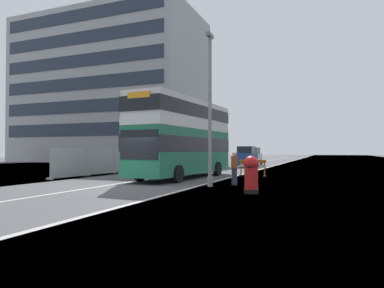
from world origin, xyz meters
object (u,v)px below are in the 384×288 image
car_oncoming_near (246,157)px  double_decker_bus (184,137)px  lamppost_foreground (210,114)px  roadworks_barrier (253,166)px  red_pillar_postbox (251,173)px  car_receding_mid (252,157)px  pedestrian_at_kerb (234,168)px

car_oncoming_near → double_decker_bus: bearing=-91.7°
lamppost_foreground → roadworks_barrier: bearing=85.7°
lamppost_foreground → roadworks_barrier: 8.04m
roadworks_barrier → red_pillar_postbox: bearing=-78.3°
double_decker_bus → car_receding_mid: 23.12m
double_decker_bus → pedestrian_at_kerb: (4.30, -3.20, -1.82)m
lamppost_foreground → roadworks_barrier: size_ratio=4.09×
roadworks_barrier → pedestrian_at_kerb: pedestrian_at_kerb is taller
car_receding_mid → pedestrian_at_kerb: car_receding_mid is taller
red_pillar_postbox → car_receding_mid: bearing=102.0°
double_decker_bus → roadworks_barrier: (3.93, 3.09, -1.96)m
car_oncoming_near → car_receding_mid: (-0.85, 6.96, -0.03)m
double_decker_bus → roadworks_barrier: size_ratio=5.54×
car_receding_mid → double_decker_bus: bearing=-89.1°
roadworks_barrier → car_receding_mid: car_receding_mid is taller
red_pillar_postbox → car_oncoming_near: (-5.42, 22.49, 0.20)m
double_decker_bus → red_pillar_postbox: double_decker_bus is taller
roadworks_barrier → car_oncoming_near: car_oncoming_near is taller
roadworks_barrier → car_receding_mid: bearing=102.2°
lamppost_foreground → car_receding_mid: bearing=97.8°
double_decker_bus → roadworks_barrier: 5.37m
double_decker_bus → lamppost_foreground: bearing=-52.5°
red_pillar_postbox → roadworks_barrier: bearing=101.7°
lamppost_foreground → roadworks_barrier: (0.57, 7.47, -2.91)m
double_decker_bus → lamppost_foreground: size_ratio=1.36×
car_oncoming_near → pedestrian_at_kerb: size_ratio=2.18×
car_receding_mid → pedestrian_at_kerb: size_ratio=2.62×
roadworks_barrier → car_oncoming_near: size_ratio=0.50×
roadworks_barrier → pedestrian_at_kerb: 6.31m
lamppost_foreground → car_receding_mid: size_ratio=1.70×
double_decker_bus → car_oncoming_near: 16.19m
car_receding_mid → pedestrian_at_kerb: (4.68, -26.26, -0.15)m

